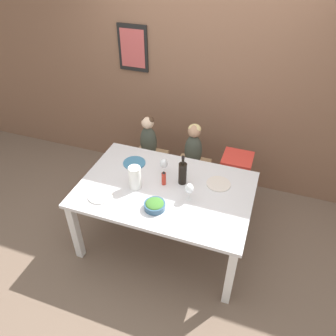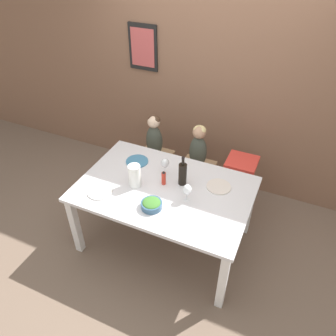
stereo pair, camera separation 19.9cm
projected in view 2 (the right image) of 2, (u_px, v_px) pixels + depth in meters
name	position (u px, v px, depth m)	size (l,w,h in m)	color
ground_plane	(165.00, 239.00, 3.55)	(14.00, 14.00, 0.00)	#705B4C
wall_back	(211.00, 78.00, 3.63)	(10.00, 0.09, 2.70)	brown
dining_table	(165.00, 194.00, 3.15)	(1.63, 1.08, 0.74)	silver
chair_far_left	(155.00, 160.00, 4.02)	(0.38, 0.37, 0.48)	silver
chair_far_center	(197.00, 172.00, 3.84)	(0.38, 0.37, 0.48)	silver
chair_right_highchair	(240.00, 173.00, 3.59)	(0.32, 0.32, 0.71)	silver
person_child_left	(154.00, 136.00, 3.80)	(0.20, 0.16, 0.53)	#3D4238
person_child_center	(198.00, 146.00, 3.63)	(0.20, 0.16, 0.53)	#3D4238
wine_bottle	(183.00, 174.00, 3.07)	(0.08, 0.08, 0.31)	black
paper_towel_roll	(135.00, 176.00, 3.06)	(0.11, 0.11, 0.23)	white
wine_glass_near	(187.00, 190.00, 2.89)	(0.08, 0.08, 0.18)	white
wine_glass_far	(165.00, 163.00, 3.20)	(0.08, 0.08, 0.18)	white
salad_bowl_large	(152.00, 204.00, 2.87)	(0.19, 0.19, 0.08)	#335675
dinner_plate_front_left	(100.00, 192.00, 3.04)	(0.23, 0.23, 0.01)	silver
dinner_plate_back_left	(137.00, 161.00, 3.42)	(0.23, 0.23, 0.01)	teal
dinner_plate_back_right	(219.00, 187.00, 3.10)	(0.23, 0.23, 0.01)	silver
condiment_bottle_hot_sauce	(164.00, 178.00, 3.10)	(0.04, 0.04, 0.15)	red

